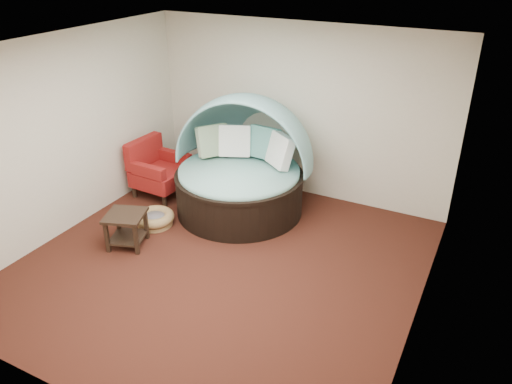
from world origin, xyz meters
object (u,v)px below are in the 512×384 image
at_px(canopy_daybed, 242,159).
at_px(pet_basket, 155,218).
at_px(side_table, 126,225).
at_px(red_armchair, 157,170).

distance_m(canopy_daybed, pet_basket, 1.60).
bearing_deg(pet_basket, canopy_daybed, 50.24).
relative_size(pet_basket, side_table, 1.07).
bearing_deg(canopy_daybed, pet_basket, -138.63).
height_order(pet_basket, red_armchair, red_armchair).
bearing_deg(canopy_daybed, side_table, -126.55).
bearing_deg(pet_basket, side_table, -89.10).
distance_m(canopy_daybed, red_armchair, 1.57).
relative_size(canopy_daybed, red_armchair, 2.47).
xyz_separation_m(pet_basket, red_armchair, (-0.59, 0.90, 0.33)).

